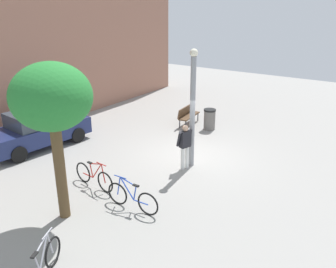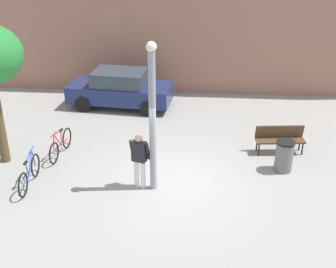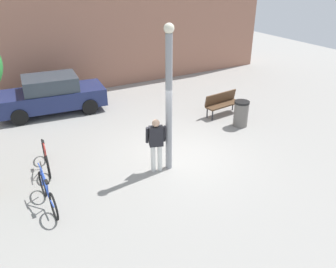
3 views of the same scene
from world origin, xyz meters
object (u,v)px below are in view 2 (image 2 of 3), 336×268
at_px(trash_bin, 284,156).
at_px(bicycle_red, 60,145).
at_px(bicycle_blue, 29,174).
at_px(parked_car_navy, 120,89).
at_px(person_by_lamppost, 139,157).
at_px(park_bench, 280,137).
at_px(lamppost, 152,115).

bearing_deg(trash_bin, bicycle_red, 176.63).
distance_m(bicycle_blue, parked_car_navy, 6.51).
relative_size(person_by_lamppost, parked_car_navy, 0.38).
xyz_separation_m(park_bench, parked_car_navy, (-5.99, 3.61, 0.23)).
distance_m(lamppost, person_by_lamppost, 1.37).
relative_size(parked_car_navy, trash_bin, 4.37).
xyz_separation_m(lamppost, trash_bin, (3.87, 1.32, -1.77)).
height_order(person_by_lamppost, trash_bin, person_by_lamppost).
bearing_deg(park_bench, parked_car_navy, 148.92).
xyz_separation_m(park_bench, bicycle_blue, (-7.50, -2.71, -0.16)).
bearing_deg(parked_car_navy, park_bench, -31.08).
distance_m(person_by_lamppost, trash_bin, 4.48).
bearing_deg(park_bench, bicycle_red, -173.44).
relative_size(person_by_lamppost, bicycle_blue, 0.92).
xyz_separation_m(lamppost, person_by_lamppost, (-0.40, 0.04, -1.31)).
height_order(park_bench, bicycle_red, bicycle_red).
relative_size(park_bench, trash_bin, 1.65).
bearing_deg(parked_car_navy, person_by_lamppost, -74.77).
bearing_deg(bicycle_blue, bicycle_red, 80.04).
distance_m(person_by_lamppost, park_bench, 5.02).
bearing_deg(trash_bin, lamppost, -161.13).
bearing_deg(park_bench, person_by_lamppost, -149.70).
xyz_separation_m(lamppost, parked_car_navy, (-2.07, 6.17, -1.50)).
distance_m(bicycle_blue, trash_bin, 7.60).
xyz_separation_m(bicycle_red, trash_bin, (7.12, -0.42, 0.12)).
relative_size(park_bench, bicycle_red, 0.91).
bearing_deg(bicycle_red, trash_bin, -3.37).
relative_size(bicycle_red, parked_car_navy, 0.42).
relative_size(park_bench, parked_car_navy, 0.38).
bearing_deg(bicycle_red, parked_car_navy, 75.01).
bearing_deg(person_by_lamppost, lamppost, -6.24).
bearing_deg(trash_bin, park_bench, 87.60).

